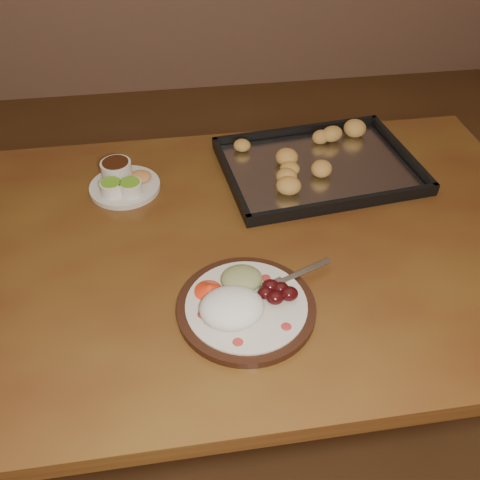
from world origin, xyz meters
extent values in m
plane|color=brown|center=(0.00, 0.00, 0.00)|extent=(4.00, 4.00, 0.00)
cube|color=brown|center=(0.01, -0.30, 0.73)|extent=(1.50, 0.91, 0.04)
cylinder|color=#4E2817|center=(0.69, 0.08, 0.35)|extent=(0.07, 0.07, 0.71)
cylinder|color=black|center=(0.04, -0.50, 0.76)|extent=(0.26, 0.26, 0.02)
cylinder|color=beige|center=(0.04, -0.50, 0.77)|extent=(0.23, 0.23, 0.01)
ellipsoid|color=#B32D2B|center=(0.01, -0.58, 0.77)|extent=(0.02, 0.02, 0.00)
ellipsoid|color=#B32D2B|center=(0.10, -0.56, 0.77)|extent=(0.02, 0.02, 0.00)
ellipsoid|color=#B32D2B|center=(0.09, -0.44, 0.77)|extent=(0.02, 0.02, 0.00)
ellipsoid|color=#B32D2B|center=(-0.05, -0.51, 0.77)|extent=(0.02, 0.02, 0.00)
ellipsoid|color=white|center=(0.01, -0.52, 0.78)|extent=(0.15, 0.14, 0.05)
ellipsoid|color=#45090D|center=(0.09, -0.50, 0.78)|extent=(0.03, 0.03, 0.03)
ellipsoid|color=#45090D|center=(0.11, -0.48, 0.78)|extent=(0.03, 0.03, 0.03)
ellipsoid|color=#45090D|center=(0.09, -0.47, 0.78)|extent=(0.03, 0.03, 0.03)
ellipsoid|color=#45090D|center=(0.12, -0.50, 0.78)|extent=(0.03, 0.03, 0.03)
ellipsoid|color=#45090D|center=(0.08, -0.49, 0.78)|extent=(0.03, 0.03, 0.03)
ellipsoid|color=tan|center=(0.04, -0.44, 0.78)|extent=(0.10, 0.10, 0.03)
cone|color=red|center=(-0.03, -0.46, 0.78)|extent=(0.08, 0.08, 0.03)
cube|color=silver|center=(0.16, -0.43, 0.77)|extent=(0.12, 0.06, 0.00)
cube|color=silver|center=(0.10, -0.46, 0.77)|extent=(0.04, 0.03, 0.00)
cylinder|color=silver|center=(0.08, -0.48, 0.77)|extent=(0.03, 0.01, 0.00)
cylinder|color=silver|center=(0.08, -0.47, 0.77)|extent=(0.03, 0.01, 0.00)
cylinder|color=silver|center=(0.08, -0.46, 0.77)|extent=(0.03, 0.01, 0.00)
cylinder|color=silver|center=(0.08, -0.46, 0.77)|extent=(0.03, 0.01, 0.00)
cylinder|color=silver|center=(-0.19, -0.07, 0.76)|extent=(0.17, 0.17, 0.01)
cylinder|color=white|center=(-0.22, -0.11, 0.78)|extent=(0.05, 0.05, 0.03)
cylinder|color=#61A821|center=(-0.22, -0.11, 0.79)|extent=(0.05, 0.05, 0.00)
cylinder|color=white|center=(-0.18, -0.11, 0.78)|extent=(0.05, 0.05, 0.03)
cylinder|color=#61A821|center=(-0.18, -0.11, 0.79)|extent=(0.05, 0.05, 0.00)
cylinder|color=silver|center=(-0.21, -0.04, 0.78)|extent=(0.07, 0.07, 0.04)
cylinder|color=black|center=(-0.21, -0.04, 0.81)|extent=(0.06, 0.06, 0.00)
ellipsoid|color=#D5904B|center=(-0.15, -0.06, 0.77)|extent=(0.05, 0.05, 0.02)
cube|color=black|center=(0.29, -0.06, 0.75)|extent=(0.51, 0.40, 0.01)
cube|color=black|center=(0.27, 0.10, 0.77)|extent=(0.47, 0.07, 0.02)
cube|color=black|center=(0.31, -0.23, 0.77)|extent=(0.47, 0.07, 0.02)
cube|color=black|center=(0.52, -0.04, 0.77)|extent=(0.05, 0.35, 0.02)
cube|color=black|center=(0.06, -0.09, 0.77)|extent=(0.05, 0.35, 0.02)
cube|color=silver|center=(0.29, -0.06, 0.76)|extent=(0.47, 0.36, 0.00)
ellipsoid|color=#CE9448|center=(0.35, -0.06, 0.78)|extent=(0.05, 0.05, 0.04)
ellipsoid|color=#CE9448|center=(0.38, -0.01, 0.78)|extent=(0.07, 0.07, 0.04)
ellipsoid|color=#CE9448|center=(0.30, 0.04, 0.78)|extent=(0.06, 0.07, 0.04)
ellipsoid|color=#CE9448|center=(0.24, -0.01, 0.78)|extent=(0.06, 0.07, 0.04)
ellipsoid|color=#CE9448|center=(0.20, -0.02, 0.78)|extent=(0.07, 0.07, 0.04)
ellipsoid|color=#CE9448|center=(0.23, -0.07, 0.78)|extent=(0.05, 0.05, 0.04)
ellipsoid|color=#CE9448|center=(0.19, -0.12, 0.78)|extent=(0.07, 0.07, 0.04)
ellipsoid|color=#CE9448|center=(0.28, -0.17, 0.78)|extent=(0.06, 0.07, 0.04)
ellipsoid|color=#CE9448|center=(0.34, -0.11, 0.78)|extent=(0.06, 0.07, 0.04)
ellipsoid|color=#CE9448|center=(0.38, -0.11, 0.78)|extent=(0.07, 0.07, 0.04)
camera|label=1|loc=(-0.07, -1.15, 1.52)|focal=40.00mm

